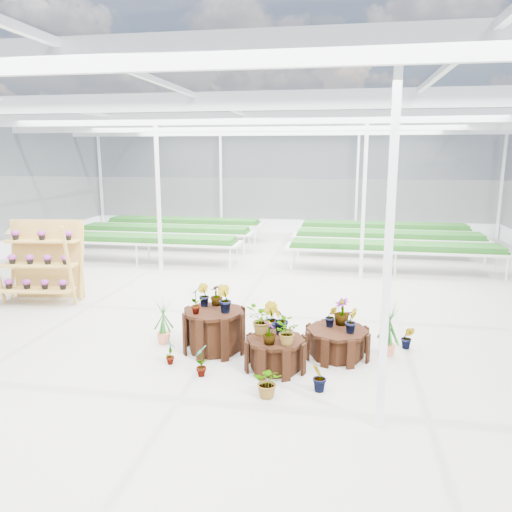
% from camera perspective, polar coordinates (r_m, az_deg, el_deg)
% --- Properties ---
extents(ground_plane, '(24.00, 24.00, 0.00)m').
position_cam_1_polar(ground_plane, '(11.05, -3.37, -6.96)').
color(ground_plane, gray).
rests_on(ground_plane, ground).
extents(greenhouse_shell, '(18.00, 24.00, 4.50)m').
position_cam_1_polar(greenhouse_shell, '(10.54, -3.52, 4.70)').
color(greenhouse_shell, white).
rests_on(greenhouse_shell, ground).
extents(steel_frame, '(18.00, 24.00, 4.50)m').
position_cam_1_polar(steel_frame, '(10.54, -3.52, 4.70)').
color(steel_frame, silver).
rests_on(steel_frame, ground).
extents(nursery_benches, '(16.00, 7.00, 0.84)m').
position_cam_1_polar(nursery_benches, '(17.82, 1.91, 1.66)').
color(nursery_benches, silver).
rests_on(nursery_benches, ground).
extents(plinth_tall, '(1.33, 1.33, 0.76)m').
position_cam_1_polar(plinth_tall, '(9.17, -4.77, -8.46)').
color(plinth_tall, black).
rests_on(plinth_tall, ground).
extents(plinth_mid, '(1.27, 1.27, 0.53)m').
position_cam_1_polar(plinth_mid, '(8.44, 2.25, -11.09)').
color(plinth_mid, black).
rests_on(plinth_mid, ground).
extents(plinth_low, '(1.44, 1.44, 0.50)m').
position_cam_1_polar(plinth_low, '(9.03, 9.25, -9.76)').
color(plinth_low, black).
rests_on(plinth_low, ground).
extents(shelf_rack, '(1.94, 1.19, 1.94)m').
position_cam_1_polar(shelf_rack, '(12.95, -23.45, -0.68)').
color(shelf_rack, '#BA8D3F').
rests_on(shelf_rack, ground).
extents(bird_table, '(0.54, 0.54, 1.77)m').
position_cam_1_polar(bird_table, '(14.50, -25.48, 0.05)').
color(bird_table, tan).
rests_on(bird_table, ground).
extents(nursery_plants, '(4.85, 3.05, 1.28)m').
position_cam_1_polar(nursery_plants, '(8.84, 2.35, -8.04)').
color(nursery_plants, '#1C5219').
rests_on(nursery_plants, ground).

